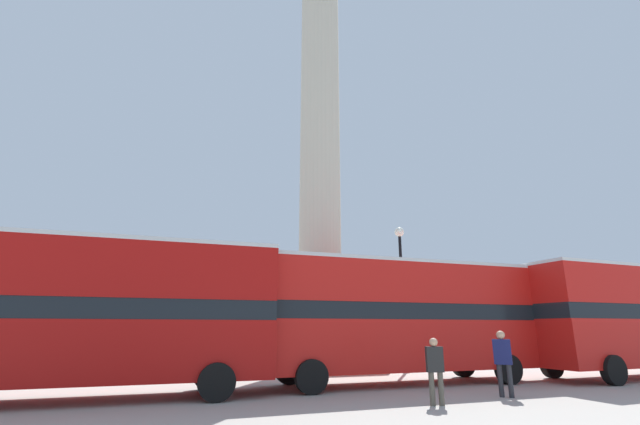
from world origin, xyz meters
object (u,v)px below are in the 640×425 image
object	(u,v)px
pedestrian_near_lamp	(503,359)
pedestrian_by_plinth	(435,368)
bus_b	(639,316)
equestrian_statue	(36,329)
bus_a	(80,309)
monument_column	(320,166)
bus_c	(396,315)
street_lamp	(402,284)

from	to	relation	value
pedestrian_near_lamp	pedestrian_by_plinth	world-z (taller)	pedestrian_near_lamp
bus_b	equestrian_statue	xyz separation A→B (m)	(-24.44, 11.22, -0.54)
bus_a	pedestrian_by_plinth	world-z (taller)	bus_a
monument_column	pedestrian_near_lamp	size ratio (longest dim) A/B	13.09
monument_column	pedestrian_near_lamp	bearing A→B (deg)	-74.43
pedestrian_by_plinth	bus_c	bearing A→B (deg)	90.47
bus_c	equestrian_statue	distance (m)	17.14
pedestrian_near_lamp	pedestrian_by_plinth	size ratio (longest dim) A/B	1.11
bus_a	pedestrian_by_plinth	bearing A→B (deg)	-21.81
pedestrian_near_lamp	pedestrian_by_plinth	bearing A→B (deg)	57.35
bus_a	pedestrian_near_lamp	distance (m)	12.07
bus_c	street_lamp	world-z (taller)	street_lamp
equestrian_statue	pedestrian_near_lamp	distance (m)	20.52
monument_column	street_lamp	xyz separation A→B (m)	(3.36, -1.98, -6.17)
bus_c	equestrian_statue	xyz separation A→B (m)	(-13.85, 10.09, -0.50)
bus_b	pedestrian_near_lamp	xyz separation A→B (m)	(-9.11, -2.40, -1.35)
bus_b	equestrian_statue	distance (m)	26.90
monument_column	bus_b	world-z (taller)	monument_column
equestrian_statue	pedestrian_by_plinth	xyz separation A→B (m)	(12.72, -14.16, -0.94)
equestrian_statue	pedestrian_by_plinth	world-z (taller)	equestrian_statue
monument_column	equestrian_statue	size ratio (longest dim) A/B	3.68
bus_b	bus_c	world-z (taller)	bus_b
bus_b	pedestrian_by_plinth	xyz separation A→B (m)	(-11.73, -2.94, -1.48)
bus_c	pedestrian_near_lamp	xyz separation A→B (m)	(1.48, -3.53, -1.31)
monument_column	street_lamp	world-z (taller)	monument_column
bus_a	pedestrian_by_plinth	distance (m)	9.78
bus_b	pedestrian_by_plinth	size ratio (longest dim) A/B	6.75
bus_b	street_lamp	size ratio (longest dim) A/B	1.68
monument_column	pedestrian_by_plinth	distance (m)	13.30
bus_a	street_lamp	world-z (taller)	street_lamp
bus_a	bus_b	bearing A→B (deg)	-2.06
bus_b	street_lamp	distance (m)	9.67
bus_a	pedestrian_near_lamp	size ratio (longest dim) A/B	5.86
bus_b	equestrian_statue	world-z (taller)	equestrian_statue
bus_c	pedestrian_by_plinth	world-z (taller)	bus_c
bus_a	bus_c	world-z (taller)	bus_a
bus_c	street_lamp	bearing A→B (deg)	56.55
bus_b	bus_a	bearing A→B (deg)	174.99
bus_c	pedestrian_near_lamp	size ratio (longest dim) A/B	5.75
bus_c	pedestrian_by_plinth	xyz separation A→B (m)	(-1.13, -4.07, -1.44)
bus_b	pedestrian_near_lamp	bearing A→B (deg)	-168.66
pedestrian_near_lamp	monument_column	bearing A→B (deg)	-28.76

